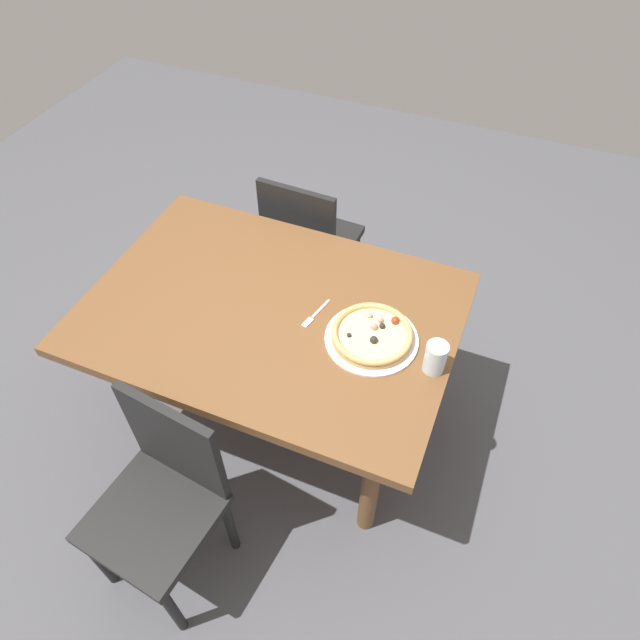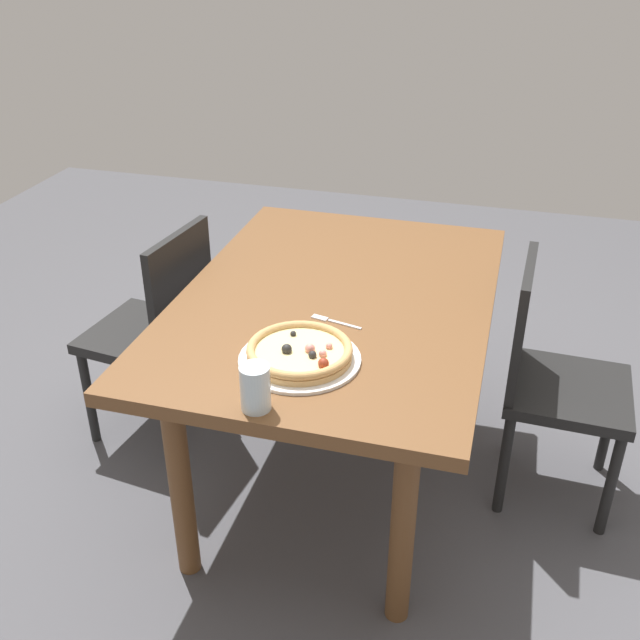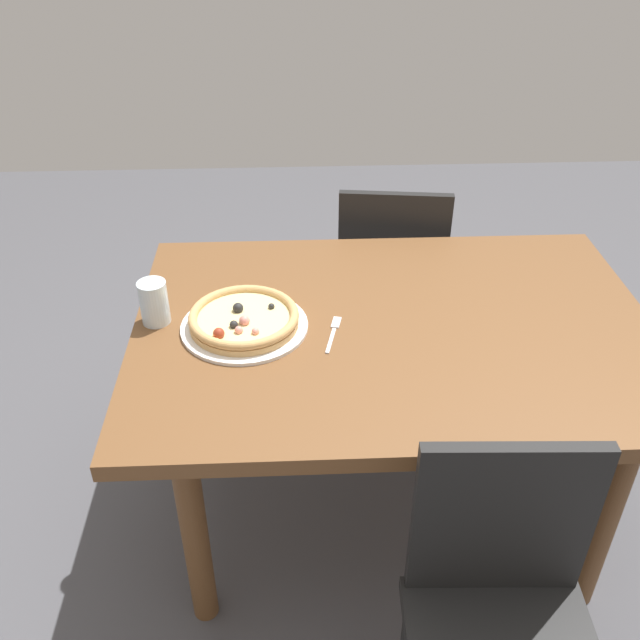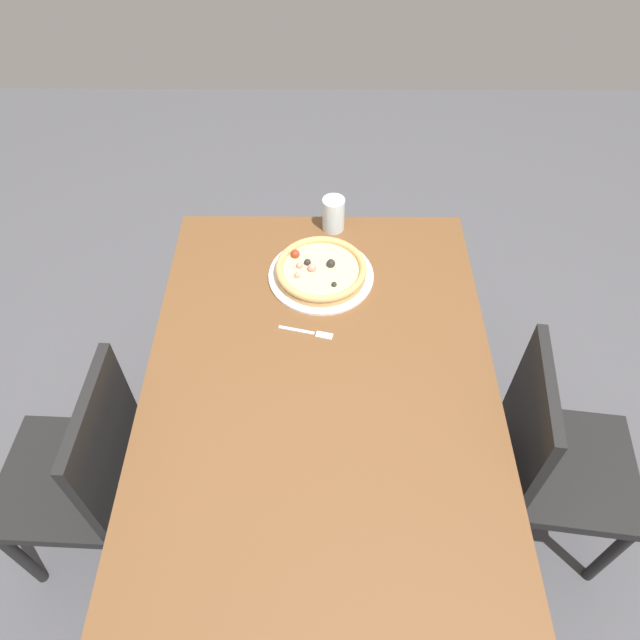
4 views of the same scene
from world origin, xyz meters
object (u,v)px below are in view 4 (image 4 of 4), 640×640
Objects in this scene: dining_table at (320,398)px; fork at (310,333)px; chair_near at (84,472)px; chair_far at (552,458)px; plate at (320,275)px; pizza at (320,270)px; drinking_glass at (333,214)px.

fork reaches higher than dining_table.
chair_near is 0.80m from fork.
chair_far is 0.91m from plate.
pizza reaches higher than dining_table.
chair_near is at bearing -43.42° from drinking_glass.
drinking_glass is at bearing 169.08° from pizza.
fork is (0.24, -0.03, -0.03)m from pizza.
plate is (-0.55, 0.70, 0.28)m from chair_near.
drinking_glass is at bearing 94.66° from fork.
chair_near is 1.41m from chair_far.
plate is at bearing -49.51° from chair_near.
plate is (-0.50, -0.71, 0.28)m from chair_far.
chair_near and chair_far have the same top height.
chair_near is 2.56× the size of plate.
chair_near reaches higher than pizza.
chair_far is at bearing -6.20° from fork.
dining_table is 0.74m from chair_near.
chair_near is (0.15, -0.71, -0.19)m from dining_table.
pizza is at bearing 97.05° from fork.
chair_far is at bearing 55.07° from plate.
chair_near reaches higher than dining_table.
dining_table is at bearing -66.39° from fork.
drinking_glass reaches higher than pizza.
dining_table is 0.42m from pizza.
chair_far is at bearing 42.18° from drinking_glass.
plate is at bearing 96.85° from fork.
drinking_glass is (-0.79, 0.75, 0.34)m from chair_near.
dining_table is 0.19m from fork.
plate reaches higher than fork.
plate is 1.16× the size of pizza.
drinking_glass is (-0.73, -0.67, 0.34)m from chair_far.
drinking_glass is at bearing -41.07° from chair_near.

